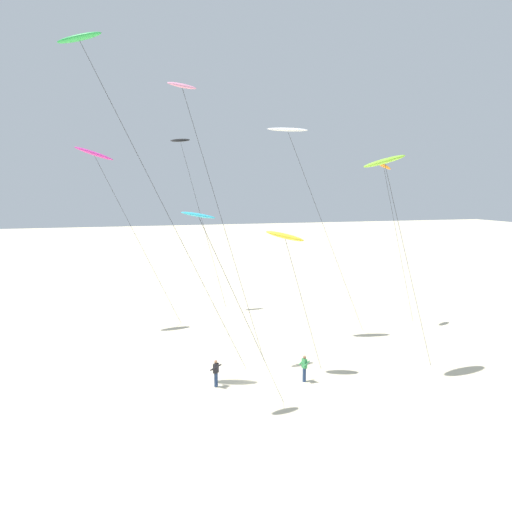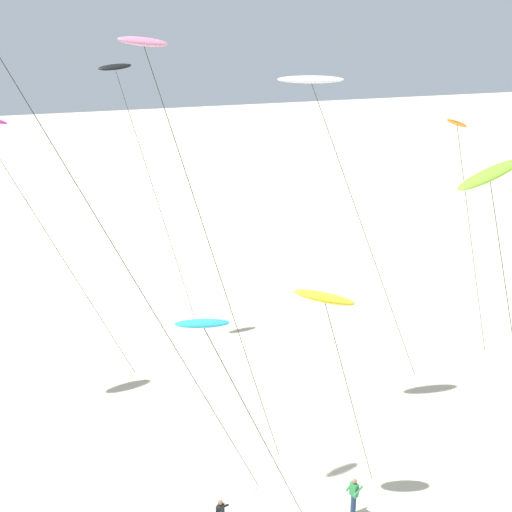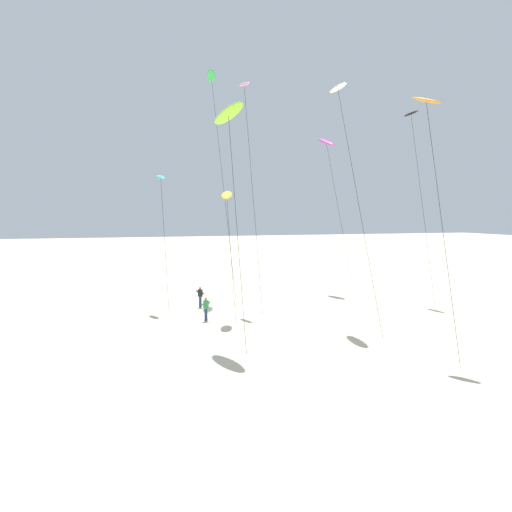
% 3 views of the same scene
% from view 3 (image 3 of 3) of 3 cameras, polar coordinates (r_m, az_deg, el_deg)
% --- Properties ---
extents(ground_plane, '(260.00, 260.00, 0.00)m').
position_cam_3_polar(ground_plane, '(40.06, -4.07, -6.28)').
color(ground_plane, beige).
extents(kite_black, '(5.21, 0.74, 16.66)m').
position_cam_3_polar(kite_black, '(50.17, 16.42, 14.17)').
color(kite_black, black).
rests_on(kite_black, ground).
extents(kite_orange, '(4.49, 1.13, 14.14)m').
position_cam_3_polar(kite_orange, '(31.42, 17.94, 15.23)').
color(kite_orange, orange).
rests_on(kite_orange, ground).
extents(kite_magenta, '(8.22, 1.07, 15.30)m').
position_cam_3_polar(kite_magenta, '(54.19, 7.60, 12.01)').
color(kite_magenta, '#D8339E').
rests_on(kite_magenta, ground).
extents(kite_pink, '(6.25, 0.86, 18.48)m').
position_cam_3_polar(kite_pink, '(45.55, -1.25, 17.56)').
color(kite_pink, pink).
rests_on(kite_pink, ground).
extents(kite_yellow, '(3.87, 1.51, 9.32)m').
position_cam_3_polar(kite_yellow, '(38.10, -3.16, 6.52)').
color(kite_yellow, yellow).
rests_on(kite_yellow, ground).
extents(kite_green, '(10.78, 1.57, 20.54)m').
position_cam_3_polar(kite_green, '(51.17, -4.81, 18.56)').
color(kite_green, green).
rests_on(kite_green, ground).
extents(kite_lime, '(5.75, 1.63, 14.06)m').
position_cam_3_polar(kite_lime, '(32.50, -2.98, 14.98)').
color(kite_lime, '#8CD833').
rests_on(kite_lime, ground).
extents(kite_cyan, '(5.51, 0.80, 10.73)m').
position_cam_3_polar(kite_cyan, '(43.22, -10.23, 8.15)').
color(kite_cyan, '#33BFE0').
rests_on(kite_cyan, ground).
extents(kite_white, '(8.46, 1.37, 16.56)m').
position_cam_3_polar(kite_white, '(39.04, 8.86, 17.32)').
color(kite_white, white).
rests_on(kite_white, ground).
extents(kite_flyer_nearest, '(0.61, 0.63, 1.67)m').
position_cam_3_polar(kite_flyer_nearest, '(37.58, -5.42, -5.64)').
color(kite_flyer_nearest, navy).
rests_on(kite_flyer_nearest, ground).
extents(kite_flyer_middle, '(0.73, 0.73, 1.67)m').
position_cam_3_polar(kite_flyer_middle, '(42.92, -6.03, -4.35)').
color(kite_flyer_middle, navy).
rests_on(kite_flyer_middle, ground).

